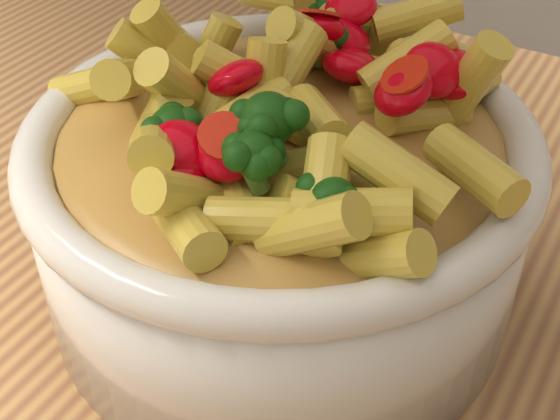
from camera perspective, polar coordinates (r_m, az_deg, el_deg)
The scene contains 3 objects.
table at distance 0.54m, azimuth -1.33°, elevation -14.31°, with size 1.20×0.80×0.90m.
serving_bowl at distance 0.44m, azimuth 0.00°, elevation 0.15°, with size 0.28×0.28×0.12m.
pasta_salad at distance 0.40m, azimuth 0.00°, elevation 8.52°, with size 0.22×0.22×0.05m.
Camera 1 is at (0.17, -0.28, 1.23)m, focal length 50.00 mm.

